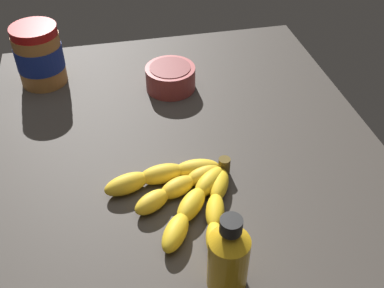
{
  "coord_description": "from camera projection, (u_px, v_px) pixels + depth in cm",
  "views": [
    {
      "loc": [
        -62.79,
        12.02,
        55.2
      ],
      "look_at": [
        -4.28,
        -0.57,
        3.78
      ],
      "focal_mm": 43.14,
      "sensor_mm": 36.0,
      "label": 1
    }
  ],
  "objects": [
    {
      "name": "ground_plane",
      "position": [
        184.0,
        155.0,
        0.86
      ],
      "size": [
        83.58,
        71.55,
        4.79
      ],
      "primitive_type": "cube",
      "color": "#38332D"
    },
    {
      "name": "banana_bunch",
      "position": [
        186.0,
        193.0,
        0.73
      ],
      "size": [
        20.75,
        21.63,
        3.3
      ],
      "color": "yellow",
      "rests_on": "ground_plane"
    },
    {
      "name": "peanut_butter_jar",
      "position": [
        39.0,
        56.0,
        0.97
      ],
      "size": [
        9.89,
        9.89,
        12.92
      ],
      "color": "#B27238",
      "rests_on": "ground_plane"
    },
    {
      "name": "honey_bottle",
      "position": [
        230.0,
        256.0,
        0.59
      ],
      "size": [
        5.42,
        5.42,
        12.91
      ],
      "color": "gold",
      "rests_on": "ground_plane"
    },
    {
      "name": "small_bowl",
      "position": [
        170.0,
        77.0,
        0.97
      ],
      "size": [
        10.48,
        10.48,
        5.09
      ],
      "color": "#993838",
      "rests_on": "ground_plane"
    }
  ]
}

